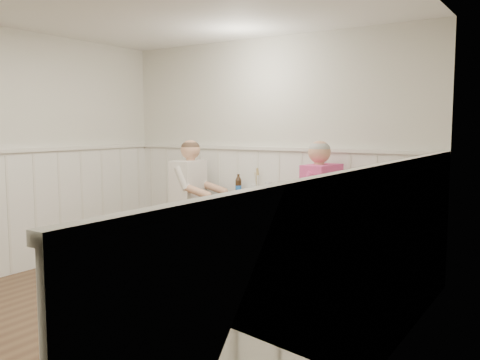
{
  "coord_description": "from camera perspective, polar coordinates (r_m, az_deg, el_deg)",
  "views": [
    {
      "loc": [
        2.97,
        -2.92,
        1.57
      ],
      "look_at": [
        -0.02,
        1.64,
        1.0
      ],
      "focal_mm": 38.0,
      "sensor_mm": 36.0,
      "label": 1
    }
  ],
  "objects": [
    {
      "name": "rolled_napkin",
      "position": [
        5.34,
        1.01,
        -2.6
      ],
      "size": [
        0.22,
        0.14,
        0.05
      ],
      "color": "white",
      "rests_on": "dining_table"
    },
    {
      "name": "gingham_mat",
      "position": [
        5.96,
        0.11,
        -1.91
      ],
      "size": [
        0.32,
        0.28,
        0.01
      ],
      "color": "#5880B7",
      "rests_on": "dining_table"
    },
    {
      "name": "beer_glass_b",
      "position": [
        5.79,
        1.56,
        -1.13
      ],
      "size": [
        0.06,
        0.06,
        0.16
      ],
      "color": "silver",
      "rests_on": "dining_table"
    },
    {
      "name": "plate_diner",
      "position": [
        5.78,
        -0.9,
        -1.97
      ],
      "size": [
        0.27,
        0.27,
        0.07
      ],
      "color": "white",
      "rests_on": "dining_table"
    },
    {
      "name": "beer_bottle",
      "position": [
        6.06,
        -0.18,
        -0.69
      ],
      "size": [
        0.07,
        0.07,
        0.26
      ],
      "color": "black",
      "rests_on": "dining_table"
    },
    {
      "name": "diner_cream",
      "position": [
        6.11,
        -5.42,
        -3.14
      ],
      "size": [
        0.71,
        0.49,
        1.44
      ],
      "color": "#3F3F47",
      "rests_on": "ground"
    },
    {
      "name": "grass_vase",
      "position": [
        5.98,
        1.75,
        -0.35
      ],
      "size": [
        0.04,
        0.04,
        0.36
      ],
      "color": "silver",
      "rests_on": "dining_table"
    },
    {
      "name": "man_in_pink",
      "position": [
        5.38,
        8.66,
        -4.38
      ],
      "size": [
        0.7,
        0.49,
        1.46
      ],
      "color": "#3F3F47",
      "rests_on": "ground"
    },
    {
      "name": "chair_right",
      "position": [
        5.33,
        8.23,
        -6.15
      ],
      "size": [
        0.53,
        0.53,
        0.84
      ],
      "color": "tan",
      "rests_on": "ground"
    },
    {
      "name": "room_shell",
      "position": [
        4.17,
        -12.31,
        5.11
      ],
      "size": [
        4.04,
        4.54,
        2.6
      ],
      "color": "silver",
      "rests_on": "ground"
    },
    {
      "name": "plate_man",
      "position": [
        5.53,
        2.27,
        -2.31
      ],
      "size": [
        0.29,
        0.29,
        0.07
      ],
      "color": "white",
      "rests_on": "dining_table"
    },
    {
      "name": "beer_glass_a",
      "position": [
        5.85,
        3.23,
        -0.84
      ],
      "size": [
        0.08,
        0.08,
        0.19
      ],
      "color": "silver",
      "rests_on": "dining_table"
    },
    {
      "name": "wainscot",
      "position": [
        4.76,
        -6.16,
        -4.75
      ],
      "size": [
        4.0,
        4.49,
        1.34
      ],
      "color": "white",
      "rests_on": "ground"
    },
    {
      "name": "ground_plane",
      "position": [
        4.45,
        -11.86,
        -14.81
      ],
      "size": [
        4.5,
        4.5,
        0.0
      ],
      "primitive_type": "plane",
      "color": "#4A3121"
    },
    {
      "name": "chair_left",
      "position": [
        6.29,
        -5.24,
        -4.14
      ],
      "size": [
        0.42,
        0.42,
        0.86
      ],
      "color": "tan",
      "rests_on": "ground"
    },
    {
      "name": "dining_table",
      "position": [
        5.7,
        1.1,
        -3.31
      ],
      "size": [
        0.97,
        0.7,
        0.75
      ],
      "color": "brown",
      "rests_on": "ground"
    }
  ]
}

